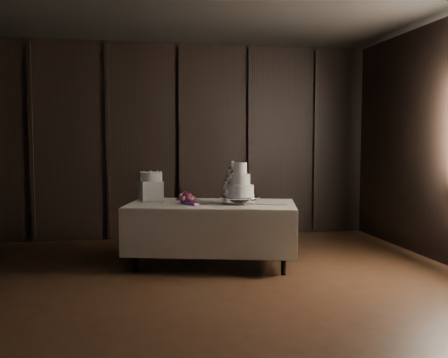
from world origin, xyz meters
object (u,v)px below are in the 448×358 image
Objects in this scene: bouquet at (186,199)px; cake_stand at (240,200)px; small_cake at (151,177)px; display_table at (212,231)px; box_pedestal at (151,191)px; wedding_cake at (238,183)px.

cake_stand is at bearing -9.01° from bouquet.
cake_stand is 1.16m from small_cake.
display_table is at bearing 3.87° from bouquet.
box_pedestal is 0.94× the size of small_cake.
small_cake is at bearing 137.90° from bouquet.
bouquet reaches higher than cake_stand.
wedding_cake is (-0.03, -0.02, 0.20)m from cake_stand.
wedding_cake is 1.44× the size of small_cake.
display_table is 0.92m from box_pedestal.
display_table is at bearing 159.35° from cake_stand.
small_cake reaches higher than bouquet.
wedding_cake is 1.12m from box_pedestal.
wedding_cake is 1.11m from small_cake.
small_cake reaches higher than cake_stand.
bouquet is at bearing -42.10° from small_cake.
cake_stand is 1.21× the size of wedding_cake.
small_cake is (-0.40, 0.36, 0.25)m from bouquet.
wedding_cake reaches higher than bouquet.
box_pedestal is at bearing 155.79° from cake_stand.
box_pedestal is at bearing 155.81° from wedding_cake.
box_pedestal reaches higher than cake_stand.
display_table is at bearing -25.75° from box_pedestal.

